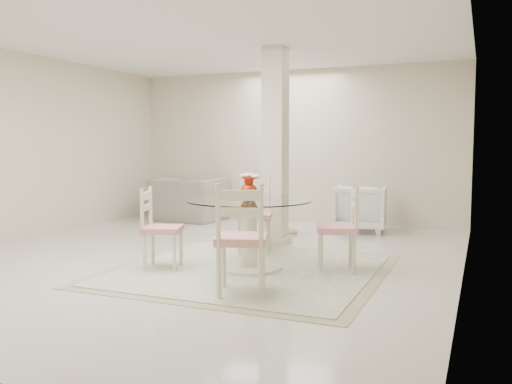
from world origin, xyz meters
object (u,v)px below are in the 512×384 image
at_px(armchair_white, 360,208).
at_px(red_vase, 249,187).
at_px(column, 275,147).
at_px(recliner_taupe, 189,199).
at_px(dining_chair_south, 241,231).
at_px(dining_chair_east, 343,222).
at_px(dining_chair_west, 157,222).
at_px(dining_table, 249,235).
at_px(side_table, 281,217).
at_px(dining_chair_north, 255,209).

bearing_deg(armchair_white, red_vase, 73.89).
distance_m(column, recliner_taupe, 2.90).
distance_m(dining_chair_south, recliner_taupe, 5.09).
distance_m(dining_chair_east, dining_chair_west, 2.03).
distance_m(dining_table, dining_chair_south, 1.04).
distance_m(dining_chair_east, dining_chair_south, 1.44).
height_order(dining_table, red_vase, red_vase).
bearing_deg(dining_chair_west, dining_chair_south, -133.97).
bearing_deg(side_table, dining_chair_north, -82.38).
distance_m(dining_chair_west, dining_chair_south, 1.45).
height_order(dining_chair_east, dining_chair_south, dining_chair_south).
relative_size(armchair_white, side_table, 1.47).
relative_size(red_vase, recliner_taupe, 0.24).
relative_size(column, dining_chair_east, 2.58).
xyz_separation_m(dining_chair_north, side_table, (-0.20, 1.53, -0.31)).
relative_size(column, dining_chair_north, 2.53).
xyz_separation_m(dining_chair_east, dining_chair_south, (-0.62, -1.30, 0.05)).
height_order(dining_chair_east, dining_chair_north, dining_chair_north).
xyz_separation_m(column, side_table, (-0.22, 0.84, -1.10)).
bearing_deg(dining_chair_south, column, -95.53).
bearing_deg(column, dining_chair_east, -45.75).
bearing_deg(side_table, recliner_taupe, 160.95).
bearing_deg(dining_chair_south, red_vase, -90.39).
distance_m(dining_chair_east, armchair_white, 2.90).
height_order(dining_chair_east, recliner_taupe, dining_chair_east).
bearing_deg(dining_chair_north, dining_table, -88.60).
height_order(dining_chair_south, side_table, dining_chair_south).
bearing_deg(side_table, dining_chair_east, -55.12).
relative_size(dining_chair_north, side_table, 1.94).
bearing_deg(dining_chair_south, armchair_white, -112.60).
xyz_separation_m(dining_table, red_vase, (0.00, 0.00, 0.52)).
height_order(dining_chair_east, dining_chair_west, dining_chair_east).
xyz_separation_m(column, dining_chair_west, (-0.63, -1.99, -0.82)).
relative_size(dining_chair_east, armchair_white, 1.29).
xyz_separation_m(red_vase, dining_chair_south, (0.34, -0.97, -0.32)).
xyz_separation_m(armchair_white, side_table, (-1.09, -0.71, -0.11)).
relative_size(dining_chair_south, side_table, 2.08).
bearing_deg(dining_chair_north, armchair_white, 50.52).
relative_size(dining_table, dining_chair_east, 1.30).
xyz_separation_m(dining_chair_north, recliner_taupe, (-2.25, 2.24, -0.17)).
relative_size(dining_table, recliner_taupe, 1.14).
height_order(recliner_taupe, armchair_white, recliner_taupe).
distance_m(dining_chair_east, recliner_taupe, 4.56).
bearing_deg(dining_chair_north, recliner_taupe, 117.18).
height_order(column, red_vase, column).
bearing_deg(dining_chair_north, side_table, 79.68).
relative_size(dining_chair_east, dining_chair_south, 0.91).
distance_m(dining_chair_west, side_table, 2.87).
bearing_deg(recliner_taupe, armchair_white, -177.51).
xyz_separation_m(dining_table, side_table, (-0.54, 2.49, -0.14)).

